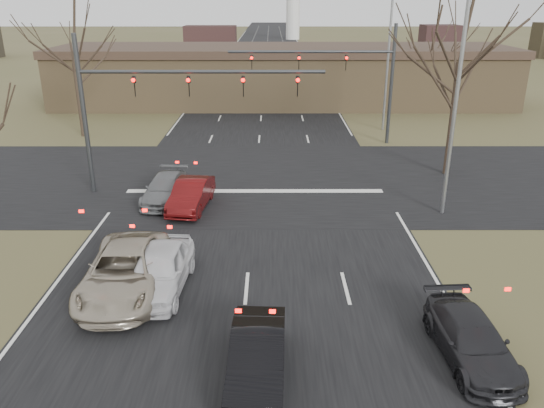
# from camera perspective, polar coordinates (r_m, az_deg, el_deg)

# --- Properties ---
(ground) EXTENTS (360.00, 360.00, 0.00)m
(ground) POSITION_cam_1_polar(r_m,az_deg,el_deg) (16.43, -3.23, -14.38)
(ground) COLOR #474626
(ground) RESTS_ON ground
(road_main) EXTENTS (14.00, 300.00, 0.02)m
(road_main) POSITION_cam_1_polar(r_m,az_deg,el_deg) (73.94, -0.77, 13.95)
(road_main) COLOR black
(road_main) RESTS_ON ground
(road_cross) EXTENTS (200.00, 14.00, 0.02)m
(road_cross) POSITION_cam_1_polar(r_m,az_deg,el_deg) (29.90, -1.75, 2.70)
(road_cross) COLOR black
(road_cross) RESTS_ON ground
(building) EXTENTS (42.40, 10.40, 5.30)m
(building) POSITION_cam_1_polar(r_m,az_deg,el_deg) (51.78, 1.21, 13.71)
(building) COLOR olive
(building) RESTS_ON ground
(mast_arm_near) EXTENTS (12.12, 0.24, 8.00)m
(mast_arm_near) POSITION_cam_1_polar(r_m,az_deg,el_deg) (27.38, -13.22, 11.34)
(mast_arm_near) COLOR #383A3D
(mast_arm_near) RESTS_ON ground
(mast_arm_far) EXTENTS (11.12, 0.24, 8.00)m
(mast_arm_far) POSITION_cam_1_polar(r_m,az_deg,el_deg) (36.98, 8.44, 14.07)
(mast_arm_far) COLOR #383A3D
(mast_arm_far) RESTS_ON ground
(streetlight_right_near) EXTENTS (2.34, 0.25, 10.00)m
(streetlight_right_near) POSITION_cam_1_polar(r_m,az_deg,el_deg) (24.95, 18.86, 11.03)
(streetlight_right_near) COLOR gray
(streetlight_right_near) RESTS_ON ground
(streetlight_right_far) EXTENTS (2.34, 0.25, 10.00)m
(streetlight_right_far) POSITION_cam_1_polar(r_m,az_deg,el_deg) (41.38, 12.15, 15.39)
(streetlight_right_far) COLOR gray
(streetlight_right_far) RESTS_ON ground
(tree_right_near) EXTENTS (6.90, 6.90, 11.50)m
(tree_right_near) POSITION_cam_1_polar(r_m,az_deg,el_deg) (31.01, 20.11, 18.90)
(tree_right_near) COLOR black
(tree_right_near) RESTS_ON ground
(tree_left_far) EXTENTS (5.70, 5.70, 9.50)m
(tree_left_far) POSITION_cam_1_polar(r_m,az_deg,el_deg) (40.81, -20.89, 16.92)
(tree_left_far) COLOR black
(tree_left_far) RESTS_ON ground
(tree_right_far) EXTENTS (5.40, 5.40, 9.00)m
(tree_right_far) POSITION_cam_1_polar(r_m,az_deg,el_deg) (50.40, 17.02, 17.53)
(tree_right_far) COLOR black
(tree_right_far) RESTS_ON ground
(car_silver_suv) EXTENTS (2.82, 5.72, 1.56)m
(car_silver_suv) POSITION_cam_1_polar(r_m,az_deg,el_deg) (19.07, -15.55, -6.99)
(car_silver_suv) COLOR #B0A48E
(car_silver_suv) RESTS_ON ground
(car_white_sedan) EXTENTS (2.11, 4.67, 1.56)m
(car_white_sedan) POSITION_cam_1_polar(r_m,az_deg,el_deg) (18.92, -11.98, -6.89)
(car_white_sedan) COLOR silver
(car_white_sedan) RESTS_ON ground
(car_black_hatch) EXTENTS (1.57, 4.17, 1.36)m
(car_black_hatch) POSITION_cam_1_polar(r_m,az_deg,el_deg) (14.65, -1.60, -16.11)
(car_black_hatch) COLOR black
(car_black_hatch) RESTS_ON ground
(car_charcoal_sedan) EXTENTS (1.97, 4.32, 1.23)m
(car_charcoal_sedan) POSITION_cam_1_polar(r_m,az_deg,el_deg) (16.35, 20.64, -13.50)
(car_charcoal_sedan) COLOR black
(car_charcoal_sedan) RESTS_ON ground
(car_grey_ahead) EXTENTS (2.04, 4.52, 1.29)m
(car_grey_ahead) POSITION_cam_1_polar(r_m,az_deg,el_deg) (27.06, -11.38, 1.65)
(car_grey_ahead) COLOR slate
(car_grey_ahead) RESTS_ON ground
(car_red_ahead) EXTENTS (1.95, 4.37, 1.39)m
(car_red_ahead) POSITION_cam_1_polar(r_m,az_deg,el_deg) (25.86, -8.69, 1.02)
(car_red_ahead) COLOR #4C0A0B
(car_red_ahead) RESTS_ON ground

